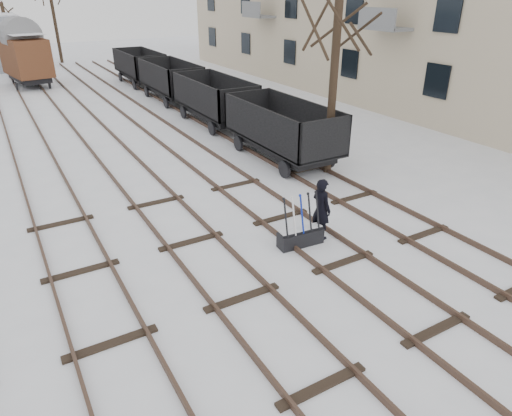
{
  "coord_description": "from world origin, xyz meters",
  "views": [
    {
      "loc": [
        -4.02,
        -7.57,
        6.48
      ],
      "look_at": [
        1.45,
        1.86,
        1.2
      ],
      "focal_mm": 32.0,
      "sensor_mm": 36.0,
      "label": 1
    }
  ],
  "objects_px": {
    "freight_wagon_a": "(282,138)",
    "box_van_wagon": "(25,56)",
    "ground_frame": "(300,236)",
    "worker": "(321,209)"
  },
  "relations": [
    {
      "from": "ground_frame",
      "to": "worker",
      "type": "xyz_separation_m",
      "value": [
        0.75,
        0.1,
        0.61
      ]
    },
    {
      "from": "freight_wagon_a",
      "to": "box_van_wagon",
      "type": "xyz_separation_m",
      "value": [
        -7.23,
        22.34,
        1.24
      ]
    },
    {
      "from": "ground_frame",
      "to": "worker",
      "type": "bearing_deg",
      "value": 11.61
    },
    {
      "from": "freight_wagon_a",
      "to": "box_van_wagon",
      "type": "distance_m",
      "value": 23.51
    },
    {
      "from": "ground_frame",
      "to": "worker",
      "type": "distance_m",
      "value": 0.97
    },
    {
      "from": "worker",
      "to": "box_van_wagon",
      "type": "distance_m",
      "value": 28.88
    },
    {
      "from": "ground_frame",
      "to": "box_van_wagon",
      "type": "relative_size",
      "value": 0.29
    },
    {
      "from": "ground_frame",
      "to": "freight_wagon_a",
      "type": "height_order",
      "value": "freight_wagon_a"
    },
    {
      "from": "freight_wagon_a",
      "to": "box_van_wagon",
      "type": "relative_size",
      "value": 1.11
    },
    {
      "from": "worker",
      "to": "box_van_wagon",
      "type": "height_order",
      "value": "box_van_wagon"
    }
  ]
}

